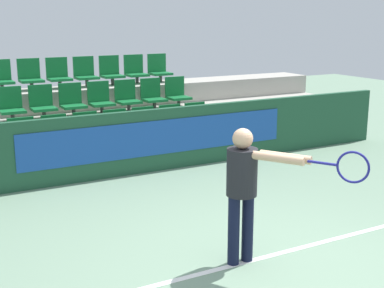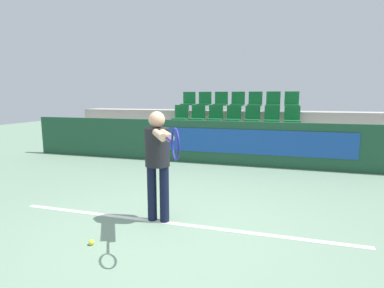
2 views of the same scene
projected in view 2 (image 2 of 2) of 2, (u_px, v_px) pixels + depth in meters
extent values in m
plane|color=gray|center=(167.00, 233.00, 3.85)|extent=(30.00, 30.00, 0.00)
cube|color=white|center=(175.00, 224.00, 4.12)|extent=(4.89, 0.08, 0.01)
cube|color=#1E4C33|center=(224.00, 143.00, 7.67)|extent=(11.26, 0.12, 1.11)
cube|color=#19479E|center=(247.00, 142.00, 7.44)|extent=(5.04, 0.02, 0.61)
cube|color=#ADA89E|center=(227.00, 152.00, 8.21)|extent=(10.86, 0.87, 0.42)
cube|color=#ADA89E|center=(232.00, 140.00, 9.01)|extent=(10.86, 0.87, 0.85)
cube|color=#ADA89E|center=(236.00, 130.00, 9.81)|extent=(10.86, 0.87, 1.27)
cylinder|color=#333333|center=(170.00, 139.00, 8.67)|extent=(0.07, 0.07, 0.16)
cube|color=#146B33|center=(170.00, 136.00, 8.65)|extent=(0.44, 0.41, 0.05)
cube|color=#146B33|center=(172.00, 127.00, 8.80)|extent=(0.44, 0.04, 0.40)
cylinder|color=#333333|center=(189.00, 140.00, 8.52)|extent=(0.07, 0.07, 0.16)
cube|color=#146B33|center=(189.00, 136.00, 8.50)|extent=(0.44, 0.41, 0.05)
cube|color=#146B33|center=(191.00, 128.00, 8.64)|extent=(0.44, 0.04, 0.40)
cylinder|color=#333333|center=(208.00, 141.00, 8.36)|extent=(0.07, 0.07, 0.16)
cube|color=#146B33|center=(208.00, 137.00, 8.35)|extent=(0.44, 0.41, 0.05)
cube|color=#146B33|center=(210.00, 128.00, 8.49)|extent=(0.44, 0.04, 0.40)
cylinder|color=#333333|center=(228.00, 142.00, 8.21)|extent=(0.07, 0.07, 0.16)
cube|color=#146B33|center=(228.00, 138.00, 8.19)|extent=(0.44, 0.41, 0.05)
cube|color=#146B33|center=(229.00, 129.00, 8.33)|extent=(0.44, 0.04, 0.40)
cylinder|color=#333333|center=(249.00, 142.00, 8.06)|extent=(0.07, 0.07, 0.16)
cube|color=#146B33|center=(249.00, 139.00, 8.04)|extent=(0.44, 0.41, 0.05)
cube|color=#146B33|center=(250.00, 130.00, 8.18)|extent=(0.44, 0.04, 0.40)
cylinder|color=#333333|center=(270.00, 143.00, 7.90)|extent=(0.07, 0.07, 0.16)
cube|color=#146B33|center=(270.00, 139.00, 7.89)|extent=(0.44, 0.41, 0.05)
cube|color=#146B33|center=(271.00, 130.00, 8.03)|extent=(0.44, 0.04, 0.40)
cylinder|color=#333333|center=(292.00, 144.00, 7.75)|extent=(0.07, 0.07, 0.16)
cube|color=#146B33|center=(292.00, 140.00, 7.73)|extent=(0.44, 0.41, 0.05)
cube|color=#146B33|center=(293.00, 131.00, 7.87)|extent=(0.44, 0.04, 0.40)
cylinder|color=#333333|center=(180.00, 122.00, 9.43)|extent=(0.07, 0.07, 0.16)
cube|color=#146B33|center=(180.00, 119.00, 9.42)|extent=(0.44, 0.41, 0.05)
cube|color=#146B33|center=(182.00, 111.00, 9.56)|extent=(0.44, 0.04, 0.40)
cylinder|color=#333333|center=(197.00, 123.00, 9.28)|extent=(0.07, 0.07, 0.16)
cube|color=#146B33|center=(197.00, 119.00, 9.26)|extent=(0.44, 0.41, 0.05)
cube|color=#146B33|center=(199.00, 112.00, 9.40)|extent=(0.44, 0.04, 0.40)
cylinder|color=#333333|center=(215.00, 123.00, 9.13)|extent=(0.07, 0.07, 0.16)
cube|color=#146B33|center=(215.00, 120.00, 9.11)|extent=(0.44, 0.41, 0.05)
cube|color=#146B33|center=(216.00, 112.00, 9.25)|extent=(0.44, 0.04, 0.40)
cylinder|color=#333333|center=(233.00, 123.00, 8.97)|extent=(0.07, 0.07, 0.16)
cube|color=#146B33|center=(233.00, 120.00, 8.95)|extent=(0.44, 0.41, 0.05)
cube|color=#146B33|center=(234.00, 112.00, 9.10)|extent=(0.44, 0.04, 0.40)
cylinder|color=#333333|center=(252.00, 124.00, 8.82)|extent=(0.07, 0.07, 0.16)
cube|color=#146B33|center=(252.00, 120.00, 8.80)|extent=(0.44, 0.41, 0.05)
cube|color=#146B33|center=(253.00, 112.00, 8.94)|extent=(0.44, 0.04, 0.40)
cylinder|color=#333333|center=(272.00, 124.00, 8.66)|extent=(0.07, 0.07, 0.16)
cube|color=#146B33|center=(272.00, 121.00, 8.65)|extent=(0.44, 0.41, 0.05)
cube|color=#146B33|center=(272.00, 113.00, 8.79)|extent=(0.44, 0.04, 0.40)
cylinder|color=#333333|center=(292.00, 125.00, 8.51)|extent=(0.07, 0.07, 0.16)
cube|color=#146B33|center=(292.00, 121.00, 8.49)|extent=(0.44, 0.41, 0.05)
cube|color=#146B33|center=(292.00, 113.00, 8.63)|extent=(0.44, 0.04, 0.40)
cylinder|color=#333333|center=(188.00, 108.00, 10.20)|extent=(0.07, 0.07, 0.16)
cube|color=#146B33|center=(188.00, 104.00, 10.18)|extent=(0.44, 0.41, 0.05)
cube|color=#146B33|center=(189.00, 98.00, 10.32)|extent=(0.44, 0.04, 0.40)
cylinder|color=#333333|center=(204.00, 108.00, 10.04)|extent=(0.07, 0.07, 0.16)
cube|color=#146B33|center=(204.00, 105.00, 10.02)|extent=(0.44, 0.41, 0.05)
cube|color=#146B33|center=(205.00, 98.00, 10.17)|extent=(0.44, 0.04, 0.40)
cylinder|color=#333333|center=(220.00, 108.00, 9.89)|extent=(0.07, 0.07, 0.16)
cube|color=#146B33|center=(220.00, 105.00, 9.87)|extent=(0.44, 0.41, 0.05)
cube|color=#146B33|center=(221.00, 98.00, 10.01)|extent=(0.44, 0.04, 0.40)
cylinder|color=#333333|center=(237.00, 108.00, 9.73)|extent=(0.07, 0.07, 0.16)
cube|color=#146B33|center=(237.00, 105.00, 9.72)|extent=(0.44, 0.41, 0.05)
cube|color=#146B33|center=(238.00, 98.00, 9.86)|extent=(0.44, 0.04, 0.40)
cylinder|color=#333333|center=(255.00, 108.00, 9.58)|extent=(0.07, 0.07, 0.16)
cube|color=#146B33|center=(255.00, 105.00, 9.56)|extent=(0.44, 0.41, 0.05)
cube|color=#146B33|center=(255.00, 98.00, 9.70)|extent=(0.44, 0.04, 0.40)
cylinder|color=#333333|center=(273.00, 108.00, 9.43)|extent=(0.07, 0.07, 0.16)
cube|color=#146B33|center=(273.00, 105.00, 9.41)|extent=(0.44, 0.41, 0.05)
cube|color=#146B33|center=(273.00, 98.00, 9.55)|extent=(0.44, 0.04, 0.40)
cylinder|color=#333333|center=(291.00, 109.00, 9.27)|extent=(0.07, 0.07, 0.16)
cube|color=#146B33|center=(292.00, 105.00, 9.26)|extent=(0.44, 0.41, 0.05)
cube|color=#146B33|center=(292.00, 98.00, 9.40)|extent=(0.44, 0.04, 0.40)
cylinder|color=black|center=(152.00, 193.00, 4.19)|extent=(0.13, 0.13, 0.79)
cylinder|color=black|center=(164.00, 194.00, 4.13)|extent=(0.13, 0.13, 0.79)
cylinder|color=black|center=(157.00, 147.00, 4.06)|extent=(0.34, 0.34, 0.52)
sphere|color=tan|center=(157.00, 120.00, 4.00)|extent=(0.22, 0.22, 0.22)
cylinder|color=tan|center=(159.00, 135.00, 3.61)|extent=(0.36, 0.52, 0.09)
cylinder|color=tan|center=(166.00, 135.00, 3.59)|extent=(0.36, 0.52, 0.09)
cylinder|color=navy|center=(169.00, 140.00, 3.19)|extent=(0.18, 0.27, 0.03)
torus|color=navy|center=(175.00, 144.00, 2.91)|extent=(0.19, 0.29, 0.32)
sphere|color=#CCDB33|center=(91.00, 242.00, 3.53)|extent=(0.07, 0.07, 0.07)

